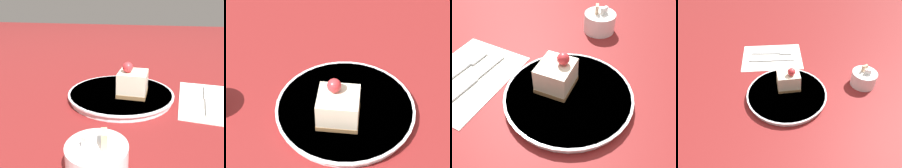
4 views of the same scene
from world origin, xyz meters
The scene contains 6 objects.
ground_plane centered at (0.00, 0.00, 0.00)m, with size 4.00×4.00×0.00m, color maroon.
plate centered at (-0.02, -0.01, 0.01)m, with size 0.26×0.26×0.02m.
cake_slice centered at (-0.05, 0.00, 0.05)m, with size 0.07×0.07×0.08m.
napkin centered at (-0.26, -0.04, 0.00)m, with size 0.19×0.25×0.00m.
knife centered at (-0.23, -0.06, 0.01)m, with size 0.03×0.18×0.00m.
sugar_bowl centered at (-0.05, 0.26, 0.03)m, with size 0.08×0.08×0.07m.
Camera 1 is at (-0.12, 0.48, 0.22)m, focal length 35.00 mm.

